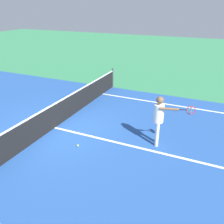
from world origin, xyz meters
name	(u,v)px	position (x,y,z in m)	size (l,w,h in m)	color
ground_plane	(55,128)	(0.00, 0.00, 0.00)	(60.00, 60.00, 0.00)	#337F51
court_surface_inbounds	(55,128)	(0.00, 0.00, 0.00)	(10.62, 24.40, 0.00)	#234C93
line_center_service	(134,146)	(0.00, -3.20, 0.00)	(0.10, 6.40, 0.01)	white
net	(54,116)	(0.00, 0.00, 0.49)	(10.88, 0.09, 1.07)	#33383D
player_near	(160,116)	(0.46, -3.87, 1.07)	(0.41, 1.24, 1.72)	white
tennis_ball_near_net	(78,145)	(-0.75, -1.50, 0.03)	(0.07, 0.07, 0.07)	#CCE033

